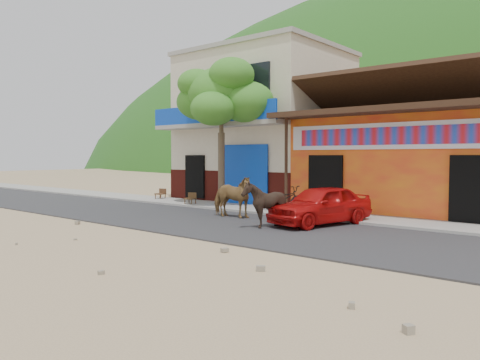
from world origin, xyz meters
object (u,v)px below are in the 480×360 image
(cow_tan, at_px, (232,197))
(cafe_chair_left, at_px, (190,193))
(cafe_chair_right, at_px, (160,189))
(red_car, at_px, (320,205))
(tree, at_px, (221,133))
(scooter, at_px, (284,198))
(cow_dark, at_px, (265,204))

(cow_tan, relative_size, cafe_chair_left, 1.94)
(cafe_chair_left, xyz_separation_m, cafe_chair_right, (-2.90, 0.82, -0.00))
(cow_tan, height_order, red_car, cow_tan)
(tree, distance_m, cow_tan, 3.97)
(tree, relative_size, cafe_chair_right, 6.81)
(cow_tan, xyz_separation_m, cafe_chair_left, (-3.89, 1.79, -0.20))
(cow_tan, bearing_deg, red_car, -86.37)
(scooter, relative_size, cafe_chair_right, 2.07)
(scooter, height_order, cafe_chair_left, scooter)
(red_car, bearing_deg, cafe_chair_right, -177.14)
(red_car, distance_m, scooter, 2.95)
(cow_tan, distance_m, cafe_chair_right, 7.27)
(cafe_chair_left, bearing_deg, scooter, -8.60)
(cow_dark, xyz_separation_m, cafe_chair_left, (-6.12, 2.87, -0.18))
(tree, distance_m, cow_dark, 6.11)
(cow_tan, xyz_separation_m, cafe_chair_right, (-6.78, 2.61, -0.20))
(cafe_chair_left, bearing_deg, cow_dark, -38.22)
(cafe_chair_left, relative_size, cafe_chair_right, 1.00)
(tree, bearing_deg, red_car, -15.80)
(scooter, height_order, cafe_chair_right, scooter)
(scooter, distance_m, cafe_chair_left, 4.60)
(red_car, bearing_deg, cow_dark, -105.47)
(tree, distance_m, scooter, 3.99)
(cow_dark, height_order, scooter, cow_dark)
(cow_dark, xyz_separation_m, cafe_chair_right, (-9.02, 3.69, -0.18))
(cow_dark, relative_size, cafe_chair_left, 1.58)
(tree, xyz_separation_m, scooter, (3.09, 0.02, -2.52))
(tree, distance_m, red_car, 6.29)
(cow_dark, bearing_deg, red_car, 119.17)
(scooter, bearing_deg, cow_dark, -160.46)
(scooter, xyz_separation_m, cafe_chair_left, (-4.59, -0.36, -0.04))
(tree, bearing_deg, scooter, 0.45)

